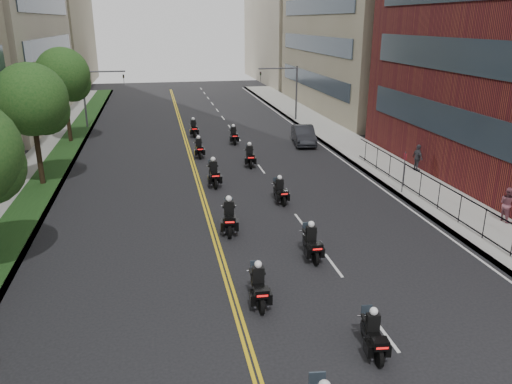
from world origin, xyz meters
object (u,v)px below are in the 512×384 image
motorcycle_1 (373,336)px  motorcycle_6 (214,174)px  pedestrian_b (508,204)px  motorcycle_7 (250,157)px  parked_sedan (304,135)px  motorcycle_2 (259,287)px  motorcycle_5 (280,192)px  motorcycle_4 (229,218)px  motorcycle_9 (234,136)px  motorcycle_3 (311,244)px  pedestrian_c (418,158)px  motorcycle_8 (199,149)px  motorcycle_10 (194,129)px

motorcycle_1 → motorcycle_6: size_ratio=0.84×
pedestrian_b → motorcycle_1: bearing=124.1°
motorcycle_7 → parked_sedan: 8.15m
motorcycle_2 → motorcycle_5: motorcycle_2 is taller
motorcycle_4 → motorcycle_7: motorcycle_4 is taller
motorcycle_4 → motorcycle_9: 18.88m
motorcycle_3 → motorcycle_9: 22.19m
pedestrian_b → parked_sedan: bearing=11.7°
motorcycle_6 → motorcycle_9: (3.02, 11.12, -0.07)m
motorcycle_6 → parked_sedan: 13.16m
motorcycle_1 → parked_sedan: bearing=84.3°
parked_sedan → pedestrian_c: (5.20, -9.76, 0.30)m
motorcycle_3 → pedestrian_b: (11.03, 1.79, 0.39)m
motorcycle_4 → motorcycle_5: size_ratio=1.15×
motorcycle_2 → motorcycle_8: (-0.24, 21.48, -0.00)m
motorcycle_3 → motorcycle_8: bearing=102.1°
motorcycle_1 → motorcycle_2: bearing=135.8°
motorcycle_9 → parked_sedan: size_ratio=0.48×
motorcycle_2 → motorcycle_3: motorcycle_3 is taller
motorcycle_2 → motorcycle_10: 28.95m
motorcycle_4 → motorcycle_6: (0.13, 7.50, -0.00)m
motorcycle_5 → motorcycle_6: size_ratio=0.87×
motorcycle_4 → motorcycle_10: (0.03, 22.15, -0.05)m
motorcycle_10 → pedestrian_b: size_ratio=1.28×
parked_sedan → pedestrian_b: (5.20, -19.04, 0.28)m
motorcycle_1 → motorcycle_5: motorcycle_5 is taller
motorcycle_5 → parked_sedan: size_ratio=0.46×
motorcycle_2 → motorcycle_10: bearing=93.3°
motorcycle_6 → motorcycle_1: bearing=-81.2°
motorcycle_10 → pedestrian_c: size_ratio=1.25×
motorcycle_4 → motorcycle_10: motorcycle_4 is taller
motorcycle_8 → pedestrian_b: (14.31, -16.47, 0.40)m
motorcycle_2 → motorcycle_6: size_ratio=0.91×
motorcycle_1 → pedestrian_b: (11.14, 8.59, 0.44)m
motorcycle_6 → parked_sedan: bearing=47.5°
motorcycle_9 → motorcycle_10: 4.71m
motorcycle_7 → motorcycle_2: bearing=-94.5°
motorcycle_7 → motorcycle_9: (-0.05, 7.13, -0.03)m
motorcycle_9 → motorcycle_6: bearing=-103.4°
motorcycle_1 → parked_sedan: 28.26m
motorcycle_5 → motorcycle_9: bearing=88.8°
motorcycle_4 → motorcycle_10: bearing=96.7°
motorcycle_2 → motorcycle_5: size_ratio=1.04×
motorcycle_3 → motorcycle_9: (0.03, 22.19, -0.01)m
motorcycle_1 → motorcycle_4: 10.80m
pedestrian_c → motorcycle_1: bearing=144.9°
motorcycle_4 → motorcycle_8: 14.69m
motorcycle_6 → motorcycle_9: 11.52m
pedestrian_b → pedestrian_c: size_ratio=0.98×
motorcycle_2 → motorcycle_4: (-0.08, 6.80, 0.07)m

